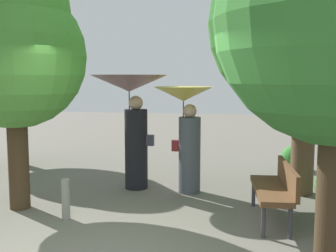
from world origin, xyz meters
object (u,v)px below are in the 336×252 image
object	(u,v)px
park_bench	(276,187)
tree_mid_left	(15,67)
person_left	(131,103)
tree_mid_right	(308,6)
person_right	(186,120)
tree_near_left	(14,44)
path_marker_post	(66,199)

from	to	relation	value
park_bench	tree_mid_left	size ratio (longest dim) A/B	0.42
person_left	tree_mid_right	bearing A→B (deg)	-82.66
person_left	tree_mid_left	xyz separation A→B (m)	(-3.21, 1.52, 0.72)
person_right	tree_near_left	size ratio (longest dim) A/B	0.49
person_right	tree_mid_left	size ratio (longest dim) A/B	0.53
person_left	tree_near_left	xyz separation A→B (m)	(-1.42, -1.53, 0.99)
tree_mid_left	tree_mid_right	bearing A→B (deg)	-12.00
tree_near_left	tree_mid_right	distance (m)	4.88
tree_near_left	path_marker_post	world-z (taller)	tree_near_left
park_bench	tree_mid_right	distance (m)	3.23
person_right	path_marker_post	distance (m)	2.55
person_left	tree_mid_right	size ratio (longest dim) A/B	0.41
tree_near_left	tree_mid_right	world-z (taller)	tree_mid_right
tree_mid_right	person_right	bearing A→B (deg)	-171.97
person_left	tree_mid_right	xyz separation A→B (m)	(3.09, 0.18, 1.68)
person_left	tree_near_left	distance (m)	2.31
person_left	park_bench	distance (m)	3.10
path_marker_post	person_left	bearing A→B (deg)	75.96
person_left	path_marker_post	bearing A→B (deg)	170.03
person_right	park_bench	distance (m)	2.14
tree_near_left	tree_mid_left	world-z (taller)	tree_near_left
person_left	tree_mid_right	world-z (taller)	tree_mid_right
park_bench	tree_mid_right	world-z (taller)	tree_mid_right
tree_mid_right	tree_near_left	bearing A→B (deg)	-159.31
park_bench	tree_mid_left	xyz separation A→B (m)	(-5.75, 2.92, 1.81)
person_left	tree_mid_left	world-z (taller)	tree_mid_left
person_left	path_marker_post	size ratio (longest dim) A/B	3.50
person_left	park_bench	size ratio (longest dim) A/B	1.38
person_right	tree_mid_left	distance (m)	4.66
person_left	path_marker_post	xyz separation A→B (m)	(-0.47, -1.90, -1.29)
person_right	park_bench	xyz separation A→B (m)	(1.50, -1.29, -0.81)
person_left	tree_near_left	world-z (taller)	tree_near_left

